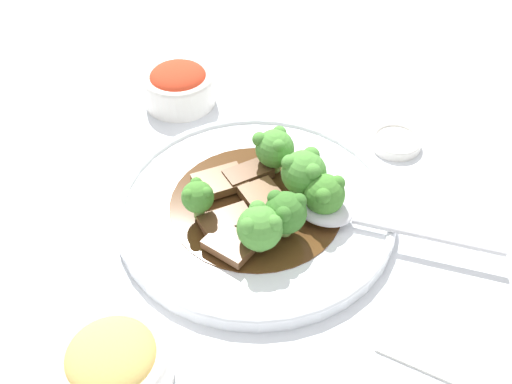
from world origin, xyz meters
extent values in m
plane|color=silver|center=(0.00, 0.00, 0.00)|extent=(4.00, 4.00, 0.00)
cylinder|color=white|center=(0.00, 0.00, 0.01)|extent=(0.31, 0.31, 0.01)
torus|color=white|center=(0.00, 0.00, 0.01)|extent=(0.31, 0.31, 0.01)
cylinder|color=#4C2D14|center=(0.00, 0.00, 0.01)|extent=(0.19, 0.19, 0.00)
cube|color=brown|center=(0.01, 0.00, 0.02)|extent=(0.07, 0.07, 0.01)
cube|color=brown|center=(-0.05, 0.01, 0.02)|extent=(0.07, 0.07, 0.01)
cube|color=brown|center=(-0.02, -0.04, 0.02)|extent=(0.06, 0.06, 0.01)
cube|color=brown|center=(0.00, -0.07, 0.02)|extent=(0.06, 0.05, 0.01)
cube|color=brown|center=(-0.02, 0.03, 0.03)|extent=(0.05, 0.06, 0.01)
cylinder|color=#7FA84C|center=(-0.05, -0.04, 0.03)|extent=(0.01, 0.01, 0.02)
sphere|color=#427F2D|center=(-0.05, -0.04, 0.05)|extent=(0.03, 0.03, 0.03)
sphere|color=#427F2D|center=(-0.04, -0.04, 0.06)|extent=(0.01, 0.01, 0.01)
sphere|color=#427F2D|center=(-0.05, -0.03, 0.06)|extent=(0.01, 0.01, 0.01)
sphere|color=#427F2D|center=(-0.05, -0.05, 0.06)|extent=(0.01, 0.01, 0.01)
cylinder|color=#7FA84C|center=(0.07, 0.01, 0.02)|extent=(0.01, 0.01, 0.01)
sphere|color=#427F2D|center=(0.07, 0.01, 0.04)|extent=(0.04, 0.04, 0.04)
sphere|color=#427F2D|center=(0.08, 0.02, 0.06)|extent=(0.02, 0.02, 0.02)
sphere|color=#427F2D|center=(0.06, 0.02, 0.06)|extent=(0.02, 0.02, 0.02)
sphere|color=#427F2D|center=(0.07, 0.00, 0.06)|extent=(0.02, 0.02, 0.02)
cylinder|color=#7FA84C|center=(0.00, 0.06, 0.03)|extent=(0.01, 0.01, 0.02)
sphere|color=#4C8E38|center=(0.00, 0.06, 0.05)|extent=(0.04, 0.04, 0.04)
sphere|color=#4C8E38|center=(0.00, 0.07, 0.06)|extent=(0.02, 0.02, 0.02)
sphere|color=#4C8E38|center=(-0.02, 0.05, 0.06)|extent=(0.02, 0.02, 0.02)
sphere|color=#4C8E38|center=(0.01, 0.05, 0.06)|extent=(0.02, 0.02, 0.02)
cylinder|color=#7FA84C|center=(0.03, -0.06, 0.02)|extent=(0.02, 0.02, 0.01)
sphere|color=#4C8E38|center=(0.03, -0.06, 0.05)|extent=(0.05, 0.05, 0.05)
sphere|color=#4C8E38|center=(0.02, -0.05, 0.06)|extent=(0.02, 0.02, 0.02)
sphere|color=#4C8E38|center=(0.02, -0.07, 0.06)|extent=(0.02, 0.02, 0.02)
sphere|color=#4C8E38|center=(0.04, -0.06, 0.06)|extent=(0.02, 0.02, 0.02)
cylinder|color=#7FA84C|center=(0.04, -0.03, 0.03)|extent=(0.01, 0.01, 0.01)
sphere|color=#387028|center=(0.04, -0.03, 0.05)|extent=(0.04, 0.04, 0.04)
sphere|color=#387028|center=(0.03, -0.03, 0.06)|extent=(0.02, 0.02, 0.02)
sphere|color=#387028|center=(0.05, -0.04, 0.06)|extent=(0.02, 0.02, 0.02)
sphere|color=#387028|center=(0.05, -0.02, 0.06)|extent=(0.02, 0.02, 0.02)
cylinder|color=#8EB756|center=(0.04, 0.03, 0.03)|extent=(0.02, 0.02, 0.01)
sphere|color=#4C8E38|center=(0.04, 0.03, 0.05)|extent=(0.05, 0.05, 0.05)
sphere|color=#4C8E38|center=(0.03, 0.02, 0.06)|extent=(0.02, 0.02, 0.02)
sphere|color=#4C8E38|center=(0.05, 0.02, 0.06)|extent=(0.02, 0.02, 0.02)
sphere|color=#4C8E38|center=(0.05, 0.04, 0.06)|extent=(0.02, 0.02, 0.02)
ellipsoid|color=silver|center=(0.08, 0.01, 0.03)|extent=(0.06, 0.04, 0.01)
cylinder|color=silver|center=(0.18, 0.02, 0.02)|extent=(0.15, 0.02, 0.01)
cylinder|color=white|center=(-0.17, 0.16, 0.00)|extent=(0.05, 0.05, 0.01)
cylinder|color=white|center=(-0.17, 0.16, 0.02)|extent=(0.09, 0.09, 0.04)
torus|color=white|center=(-0.17, 0.16, 0.04)|extent=(0.09, 0.09, 0.01)
ellipsoid|color=red|center=(-0.17, 0.16, 0.04)|extent=(0.07, 0.07, 0.03)
cylinder|color=white|center=(-0.04, -0.23, 0.00)|extent=(0.05, 0.05, 0.01)
cylinder|color=white|center=(-0.04, -0.23, 0.02)|extent=(0.10, 0.10, 0.04)
torus|color=white|center=(-0.04, -0.23, 0.04)|extent=(0.10, 0.10, 0.01)
ellipsoid|color=tan|center=(-0.04, -0.23, 0.04)|extent=(0.08, 0.08, 0.03)
cylinder|color=white|center=(0.12, 0.17, 0.01)|extent=(0.06, 0.06, 0.01)
torus|color=white|center=(0.12, 0.17, 0.01)|extent=(0.06, 0.06, 0.01)
cube|color=silver|center=(0.23, -0.08, 0.00)|extent=(0.13, 0.11, 0.01)
camera|label=1|loc=(0.17, -0.42, 0.48)|focal=42.00mm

